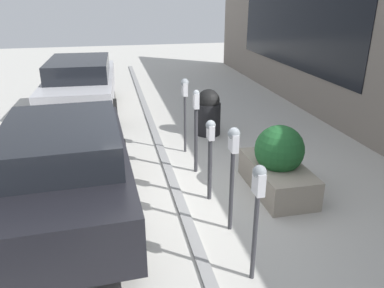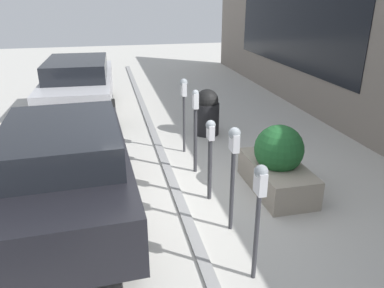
{
  "view_description": "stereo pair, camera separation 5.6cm",
  "coord_description": "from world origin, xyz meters",
  "px_view_note": "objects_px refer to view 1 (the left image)",
  "views": [
    {
      "loc": [
        -5.26,
        1.03,
        3.17
      ],
      "look_at": [
        0.0,
        -0.13,
        0.98
      ],
      "focal_mm": 35.0,
      "sensor_mm": 36.0,
      "label": 1
    },
    {
      "loc": [
        -5.25,
        1.08,
        3.17
      ],
      "look_at": [
        0.0,
        -0.13,
        0.98
      ],
      "focal_mm": 35.0,
      "sensor_mm": 36.0,
      "label": 2
    }
  ],
  "objects_px": {
    "parking_meter_second": "(233,156)",
    "parked_car_middle": "(67,167)",
    "parking_meter_nearest": "(258,197)",
    "parking_meter_farthest": "(185,97)",
    "planter_box": "(278,165)",
    "parking_meter_middle": "(210,146)",
    "parked_car_rear": "(81,84)",
    "parking_meter_fourth": "(196,121)",
    "trash_bin": "(208,112)"
  },
  "relations": [
    {
      "from": "parking_meter_fourth",
      "to": "trash_bin",
      "type": "bearing_deg",
      "value": -21.05
    },
    {
      "from": "parking_meter_middle",
      "to": "trash_bin",
      "type": "relative_size",
      "value": 1.25
    },
    {
      "from": "parking_meter_nearest",
      "to": "parked_car_rear",
      "type": "relative_size",
      "value": 0.32
    },
    {
      "from": "parking_meter_nearest",
      "to": "parking_meter_middle",
      "type": "height_order",
      "value": "parking_meter_nearest"
    },
    {
      "from": "parking_meter_farthest",
      "to": "trash_bin",
      "type": "bearing_deg",
      "value": -38.23
    },
    {
      "from": "parking_meter_farthest",
      "to": "planter_box",
      "type": "distance_m",
      "value": 2.43
    },
    {
      "from": "parking_meter_second",
      "to": "parking_meter_fourth",
      "type": "bearing_deg",
      "value": 1.79
    },
    {
      "from": "parking_meter_second",
      "to": "parked_car_rear",
      "type": "height_order",
      "value": "parking_meter_second"
    },
    {
      "from": "parking_meter_fourth",
      "to": "parking_meter_middle",
      "type": "bearing_deg",
      "value": 179.44
    },
    {
      "from": "parking_meter_farthest",
      "to": "trash_bin",
      "type": "height_order",
      "value": "parking_meter_farthest"
    },
    {
      "from": "parked_car_middle",
      "to": "trash_bin",
      "type": "bearing_deg",
      "value": -46.67
    },
    {
      "from": "parking_meter_nearest",
      "to": "parking_meter_farthest",
      "type": "relative_size",
      "value": 0.94
    },
    {
      "from": "parking_meter_nearest",
      "to": "parking_meter_second",
      "type": "height_order",
      "value": "parking_meter_second"
    },
    {
      "from": "parking_meter_middle",
      "to": "planter_box",
      "type": "height_order",
      "value": "parking_meter_middle"
    },
    {
      "from": "parked_car_rear",
      "to": "parked_car_middle",
      "type": "bearing_deg",
      "value": -177.33
    },
    {
      "from": "parking_meter_second",
      "to": "parked_car_middle",
      "type": "distance_m",
      "value": 2.44
    },
    {
      "from": "parking_meter_fourth",
      "to": "parked_car_middle",
      "type": "bearing_deg",
      "value": 115.68
    },
    {
      "from": "parking_meter_farthest",
      "to": "parked_car_rear",
      "type": "distance_m",
      "value": 4.02
    },
    {
      "from": "parking_meter_middle",
      "to": "parked_car_middle",
      "type": "bearing_deg",
      "value": 90.24
    },
    {
      "from": "parking_meter_second",
      "to": "parked_car_middle",
      "type": "height_order",
      "value": "parking_meter_second"
    },
    {
      "from": "parking_meter_middle",
      "to": "parked_car_rear",
      "type": "relative_size",
      "value": 0.3
    },
    {
      "from": "parking_meter_fourth",
      "to": "parking_meter_farthest",
      "type": "xyz_separation_m",
      "value": [
        0.99,
        0.01,
        0.19
      ]
    },
    {
      "from": "planter_box",
      "to": "parking_meter_middle",
      "type": "bearing_deg",
      "value": 91.58
    },
    {
      "from": "parking_meter_nearest",
      "to": "parked_car_middle",
      "type": "xyz_separation_m",
      "value": [
        1.9,
        2.19,
        -0.31
      ]
    },
    {
      "from": "parking_meter_farthest",
      "to": "planter_box",
      "type": "xyz_separation_m",
      "value": [
        -1.99,
        -1.19,
        -0.72
      ]
    },
    {
      "from": "parking_meter_fourth",
      "to": "trash_bin",
      "type": "height_order",
      "value": "parking_meter_fourth"
    },
    {
      "from": "parking_meter_second",
      "to": "trash_bin",
      "type": "relative_size",
      "value": 1.41
    },
    {
      "from": "parked_car_middle",
      "to": "parked_car_rear",
      "type": "distance_m",
      "value": 5.35
    },
    {
      "from": "parking_meter_fourth",
      "to": "planter_box",
      "type": "relative_size",
      "value": 0.98
    },
    {
      "from": "parking_meter_fourth",
      "to": "parked_car_middle",
      "type": "height_order",
      "value": "parking_meter_fourth"
    },
    {
      "from": "parking_meter_second",
      "to": "trash_bin",
      "type": "bearing_deg",
      "value": -10.06
    },
    {
      "from": "parking_meter_farthest",
      "to": "parking_meter_nearest",
      "type": "bearing_deg",
      "value": -179.78
    },
    {
      "from": "parking_meter_second",
      "to": "planter_box",
      "type": "distance_m",
      "value": 1.6
    },
    {
      "from": "parking_meter_second",
      "to": "planter_box",
      "type": "xyz_separation_m",
      "value": [
        0.92,
        -1.13,
        -0.66
      ]
    },
    {
      "from": "planter_box",
      "to": "parked_car_middle",
      "type": "height_order",
      "value": "parked_car_middle"
    },
    {
      "from": "parking_meter_nearest",
      "to": "parking_meter_fourth",
      "type": "distance_m",
      "value": 2.95
    },
    {
      "from": "parking_meter_second",
      "to": "planter_box",
      "type": "height_order",
      "value": "parking_meter_second"
    },
    {
      "from": "parking_meter_middle",
      "to": "parking_meter_farthest",
      "type": "distance_m",
      "value": 2.04
    },
    {
      "from": "parking_meter_farthest",
      "to": "parking_meter_fourth",
      "type": "bearing_deg",
      "value": -179.64
    },
    {
      "from": "parked_car_middle",
      "to": "parked_car_rear",
      "type": "bearing_deg",
      "value": -1.52
    },
    {
      "from": "parking_meter_middle",
      "to": "trash_bin",
      "type": "xyz_separation_m",
      "value": [
        2.98,
        -0.76,
        -0.4
      ]
    },
    {
      "from": "parking_meter_farthest",
      "to": "parked_car_middle",
      "type": "bearing_deg",
      "value": 133.07
    },
    {
      "from": "parking_meter_middle",
      "to": "parking_meter_farthest",
      "type": "bearing_deg",
      "value": -0.11
    },
    {
      "from": "parking_meter_second",
      "to": "parking_meter_fourth",
      "type": "distance_m",
      "value": 1.94
    },
    {
      "from": "planter_box",
      "to": "trash_bin",
      "type": "bearing_deg",
      "value": 8.45
    },
    {
      "from": "parking_meter_nearest",
      "to": "trash_bin",
      "type": "xyz_separation_m",
      "value": [
        4.89,
        -0.74,
        -0.56
      ]
    },
    {
      "from": "parking_meter_farthest",
      "to": "trash_bin",
      "type": "xyz_separation_m",
      "value": [
        0.96,
        -0.75,
        -0.66
      ]
    },
    {
      "from": "parking_meter_farthest",
      "to": "parked_car_middle",
      "type": "xyz_separation_m",
      "value": [
        -2.04,
        2.18,
        -0.41
      ]
    },
    {
      "from": "parking_meter_nearest",
      "to": "parked_car_middle",
      "type": "bearing_deg",
      "value": 49.11
    },
    {
      "from": "parking_meter_second",
      "to": "parked_car_middle",
      "type": "bearing_deg",
      "value": 68.57
    }
  ]
}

